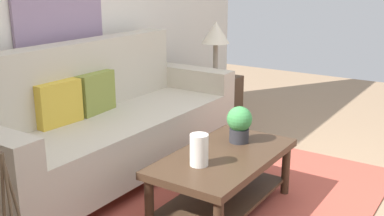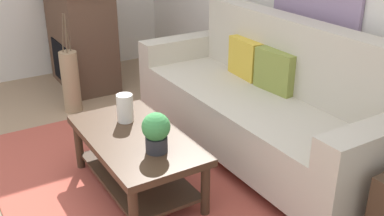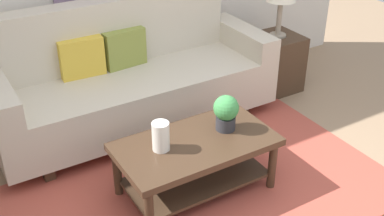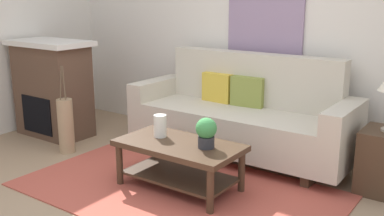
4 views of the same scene
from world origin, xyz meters
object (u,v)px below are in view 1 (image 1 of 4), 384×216
at_px(throw_pillow_olive, 95,93).
at_px(side_table, 215,103).
at_px(coffee_table, 223,170).
at_px(tabletop_vase, 199,150).
at_px(couch, 108,125).
at_px(potted_plant_tabletop, 239,123).
at_px(table_lamp, 216,35).
at_px(throw_pillow_mustard, 58,103).

bearing_deg(throw_pillow_olive, side_table, -8.32).
height_order(throw_pillow_olive, coffee_table, throw_pillow_olive).
bearing_deg(tabletop_vase, coffee_table, -9.07).
xyz_separation_m(throw_pillow_olive, coffee_table, (-0.02, -1.19, -0.37)).
bearing_deg(couch, side_table, -3.60).
distance_m(tabletop_vase, potted_plant_tabletop, 0.51).
xyz_separation_m(throw_pillow_olive, table_lamp, (1.49, -0.22, 0.31)).
bearing_deg(potted_plant_tabletop, throw_pillow_mustard, 117.96).
bearing_deg(coffee_table, tabletop_vase, 170.93).
relative_size(throw_pillow_olive, table_lamp, 0.63).
xyz_separation_m(throw_pillow_olive, potted_plant_tabletop, (0.24, -1.17, -0.11)).
relative_size(tabletop_vase, potted_plant_tabletop, 0.78).
bearing_deg(side_table, tabletop_vase, -152.03).
bearing_deg(table_lamp, potted_plant_tabletop, -142.91).
distance_m(couch, coffee_table, 1.08).
bearing_deg(tabletop_vase, table_lamp, 27.97).
bearing_deg(coffee_table, couch, 88.74).
distance_m(tabletop_vase, table_lamp, 2.05).
relative_size(couch, side_table, 4.27).
xyz_separation_m(tabletop_vase, potted_plant_tabletop, (0.51, -0.01, 0.04)).
bearing_deg(couch, tabletop_vase, -104.60).
xyz_separation_m(tabletop_vase, side_table, (1.76, 0.94, -0.25)).
distance_m(side_table, table_lamp, 0.71).
distance_m(throw_pillow_mustard, coffee_table, 1.30).
bearing_deg(coffee_table, potted_plant_tabletop, 5.92).
distance_m(throw_pillow_mustard, side_table, 1.93).
bearing_deg(table_lamp, couch, 176.40).
height_order(throw_pillow_mustard, table_lamp, table_lamp).
height_order(coffee_table, potted_plant_tabletop, potted_plant_tabletop).
bearing_deg(couch, potted_plant_tabletop, -76.97).
bearing_deg(couch, table_lamp, -3.60).
distance_m(couch, throw_pillow_olive, 0.28).
height_order(tabletop_vase, potted_plant_tabletop, potted_plant_tabletop).
distance_m(coffee_table, table_lamp, 1.93).
distance_m(throw_pillow_olive, coffee_table, 1.25).
bearing_deg(couch, throw_pillow_olive, 90.00).
relative_size(tabletop_vase, side_table, 0.36).
height_order(couch, throw_pillow_mustard, couch).
bearing_deg(coffee_table, side_table, 32.71).
bearing_deg(side_table, throw_pillow_mustard, 173.34).
relative_size(tabletop_vase, table_lamp, 0.36).
height_order(throw_pillow_olive, tabletop_vase, throw_pillow_olive).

